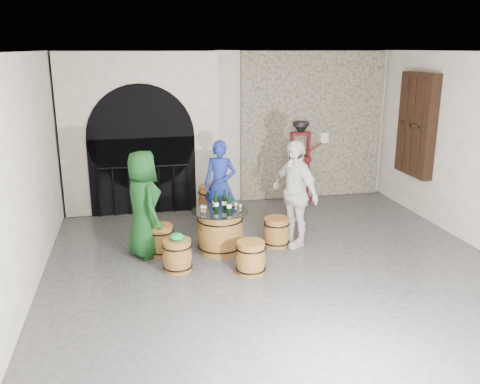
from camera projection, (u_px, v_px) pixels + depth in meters
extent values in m
plane|color=#313134|center=(284.00, 277.00, 7.48)|extent=(8.00, 8.00, 0.00)
plane|color=beige|center=(231.00, 128.00, 10.80)|extent=(8.00, 0.00, 8.00)
plane|color=beige|center=(469.00, 313.00, 3.28)|extent=(8.00, 0.00, 8.00)
plane|color=beige|center=(18.00, 185.00, 6.34)|extent=(0.00, 8.00, 8.00)
plane|color=beige|center=(290.00, 52.00, 6.60)|extent=(8.00, 8.00, 0.00)
cube|color=gray|center=(312.00, 126.00, 11.11)|extent=(3.20, 0.12, 3.18)
cube|color=beige|center=(141.00, 133.00, 10.18)|extent=(3.10, 0.50, 3.18)
cube|color=black|center=(143.00, 176.00, 10.16)|extent=(2.10, 0.03, 1.55)
cylinder|color=black|center=(141.00, 138.00, 9.95)|extent=(2.10, 0.03, 2.10)
cylinder|color=black|center=(143.00, 167.00, 10.04)|extent=(1.79, 0.04, 0.04)
cylinder|color=black|center=(98.00, 193.00, 10.00)|extent=(0.02, 0.02, 0.98)
cylinder|color=black|center=(114.00, 192.00, 10.06)|extent=(0.02, 0.02, 0.98)
cylinder|color=black|center=(129.00, 191.00, 10.12)|extent=(0.02, 0.02, 0.98)
cylinder|color=black|center=(144.00, 191.00, 10.18)|extent=(0.02, 0.02, 0.98)
cylinder|color=black|center=(159.00, 190.00, 10.24)|extent=(0.02, 0.02, 0.98)
cylinder|color=black|center=(174.00, 189.00, 10.30)|extent=(0.02, 0.02, 0.98)
cylinder|color=black|center=(189.00, 188.00, 10.36)|extent=(0.02, 0.02, 0.98)
cube|color=black|center=(417.00, 125.00, 9.92)|extent=(0.20, 1.10, 2.00)
cube|color=black|center=(414.00, 125.00, 9.91)|extent=(0.06, 0.88, 1.76)
cube|color=black|center=(416.00, 125.00, 9.92)|extent=(0.22, 0.92, 0.06)
cube|color=black|center=(424.00, 127.00, 9.64)|extent=(0.22, 0.06, 1.80)
cube|color=black|center=(416.00, 125.00, 9.92)|extent=(0.22, 0.06, 1.80)
cube|color=black|center=(408.00, 123.00, 10.19)|extent=(0.22, 0.06, 1.80)
cylinder|color=olive|center=(220.00, 232.00, 8.33)|extent=(0.71, 0.71, 0.67)
cylinder|color=olive|center=(220.00, 232.00, 8.33)|extent=(0.76, 0.76, 0.15)
torus|color=black|center=(220.00, 245.00, 8.39)|extent=(0.76, 0.76, 0.02)
torus|color=black|center=(220.00, 219.00, 8.27)|extent=(0.76, 0.76, 0.02)
cylinder|color=olive|center=(220.00, 212.00, 8.24)|extent=(0.72, 0.72, 0.02)
cylinder|color=black|center=(220.00, 211.00, 8.23)|extent=(0.92, 0.92, 0.01)
cylinder|color=olive|center=(160.00, 240.00, 8.24)|extent=(0.41, 0.41, 0.48)
cylinder|color=olive|center=(160.00, 240.00, 8.24)|extent=(0.44, 0.44, 0.10)
torus|color=black|center=(161.00, 250.00, 8.29)|extent=(0.45, 0.45, 0.02)
torus|color=black|center=(160.00, 231.00, 8.20)|extent=(0.45, 0.45, 0.02)
cylinder|color=olive|center=(160.00, 226.00, 8.17)|extent=(0.42, 0.42, 0.02)
cylinder|color=olive|center=(220.00, 218.00, 9.30)|extent=(0.41, 0.41, 0.48)
cylinder|color=olive|center=(220.00, 218.00, 9.30)|extent=(0.44, 0.44, 0.10)
torus|color=black|center=(221.00, 227.00, 9.34)|extent=(0.45, 0.45, 0.02)
torus|color=black|center=(220.00, 210.00, 9.25)|extent=(0.45, 0.45, 0.02)
cylinder|color=olive|center=(220.00, 206.00, 9.23)|extent=(0.42, 0.42, 0.02)
cylinder|color=olive|center=(277.00, 232.00, 8.59)|extent=(0.41, 0.41, 0.48)
cylinder|color=olive|center=(277.00, 232.00, 8.59)|extent=(0.44, 0.44, 0.10)
torus|color=black|center=(276.00, 241.00, 8.64)|extent=(0.45, 0.45, 0.02)
torus|color=black|center=(277.00, 223.00, 8.55)|extent=(0.45, 0.45, 0.02)
cylinder|color=olive|center=(277.00, 219.00, 8.52)|extent=(0.42, 0.42, 0.02)
cylinder|color=olive|center=(251.00, 258.00, 7.54)|extent=(0.41, 0.41, 0.48)
cylinder|color=olive|center=(251.00, 258.00, 7.54)|extent=(0.44, 0.44, 0.10)
torus|color=black|center=(251.00, 268.00, 7.59)|extent=(0.45, 0.45, 0.02)
torus|color=black|center=(251.00, 248.00, 7.50)|extent=(0.45, 0.45, 0.02)
cylinder|color=olive|center=(251.00, 243.00, 7.47)|extent=(0.42, 0.42, 0.02)
cylinder|color=olive|center=(177.00, 256.00, 7.63)|extent=(0.41, 0.41, 0.48)
cylinder|color=olive|center=(177.00, 256.00, 7.63)|extent=(0.44, 0.44, 0.10)
torus|color=black|center=(178.00, 266.00, 7.67)|extent=(0.45, 0.45, 0.02)
torus|color=black|center=(177.00, 246.00, 7.58)|extent=(0.45, 0.45, 0.02)
cylinder|color=olive|center=(177.00, 240.00, 7.56)|extent=(0.42, 0.42, 0.02)
ellipsoid|color=#0B832E|center=(177.00, 237.00, 7.54)|extent=(0.21, 0.21, 0.11)
cylinder|color=#0B832E|center=(182.00, 240.00, 7.54)|extent=(0.13, 0.13, 0.01)
imported|color=#103916|center=(143.00, 204.00, 8.04)|extent=(0.80, 0.98, 1.73)
imported|color=navy|center=(220.00, 184.00, 9.37)|extent=(0.71, 0.60, 1.64)
imported|color=silver|center=(294.00, 193.00, 8.48)|extent=(0.82, 1.15, 1.81)
cylinder|color=black|center=(216.00, 204.00, 8.21)|extent=(0.07, 0.07, 0.22)
cylinder|color=white|center=(216.00, 204.00, 8.22)|extent=(0.08, 0.08, 0.06)
cone|color=black|center=(216.00, 196.00, 8.18)|extent=(0.07, 0.07, 0.05)
cylinder|color=black|center=(216.00, 193.00, 8.17)|extent=(0.03, 0.03, 0.07)
cylinder|color=black|center=(229.00, 205.00, 8.12)|extent=(0.07, 0.07, 0.22)
cylinder|color=white|center=(229.00, 206.00, 8.13)|extent=(0.08, 0.08, 0.06)
cone|color=black|center=(229.00, 198.00, 8.09)|extent=(0.07, 0.07, 0.05)
cylinder|color=black|center=(229.00, 194.00, 8.08)|extent=(0.03, 0.03, 0.07)
cylinder|color=black|center=(224.00, 202.00, 8.28)|extent=(0.07, 0.07, 0.22)
cylinder|color=white|center=(224.00, 203.00, 8.28)|extent=(0.08, 0.08, 0.06)
cone|color=black|center=(224.00, 195.00, 8.24)|extent=(0.07, 0.07, 0.05)
cylinder|color=black|center=(224.00, 192.00, 8.23)|extent=(0.03, 0.03, 0.07)
cylinder|color=olive|center=(211.00, 203.00, 9.89)|extent=(0.47, 0.47, 0.67)
cylinder|color=olive|center=(211.00, 203.00, 9.89)|extent=(0.51, 0.51, 0.15)
torus|color=black|center=(211.00, 214.00, 9.96)|extent=(0.52, 0.52, 0.02)
torus|color=black|center=(211.00, 192.00, 9.83)|extent=(0.52, 0.52, 0.02)
cylinder|color=olive|center=(211.00, 186.00, 9.80)|extent=(0.48, 0.48, 0.02)
cube|color=#510D12|center=(299.00, 198.00, 11.24)|extent=(0.49, 0.40, 0.09)
cube|color=#510D12|center=(300.00, 159.00, 10.99)|extent=(0.44, 0.29, 0.11)
cube|color=#510D12|center=(301.00, 134.00, 10.84)|extent=(0.43, 0.12, 0.06)
cylinder|color=black|center=(299.00, 176.00, 11.10)|extent=(0.05, 0.05, 0.92)
cylinder|color=black|center=(301.00, 124.00, 10.79)|extent=(0.35, 0.35, 0.08)
cone|color=black|center=(301.00, 129.00, 10.82)|extent=(0.35, 0.35, 0.18)
cube|color=#510D12|center=(292.00, 166.00, 11.01)|extent=(0.07, 0.07, 1.46)
cube|color=#510D12|center=(308.00, 165.00, 11.07)|extent=(0.07, 0.07, 1.46)
cylinder|color=#510D12|center=(313.00, 149.00, 10.95)|extent=(0.39, 0.04, 0.29)
cube|color=silver|center=(324.00, 138.00, 11.15)|extent=(0.18, 0.10, 0.22)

